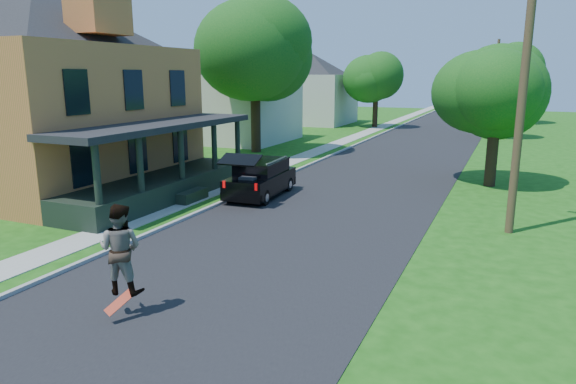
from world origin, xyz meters
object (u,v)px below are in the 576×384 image
at_px(black_suv, 261,178).
at_px(skateboarder, 120,249).
at_px(tree_right_near, 497,84).
at_px(utility_pole_near, 525,66).

bearing_deg(black_suv, skateboarder, -81.90).
distance_m(tree_right_near, utility_pole_near, 7.55).
height_order(skateboarder, utility_pole_near, utility_pole_near).
distance_m(skateboarder, tree_right_near, 18.50).
xyz_separation_m(skateboarder, tree_right_near, (6.46, 17.05, 3.14)).
bearing_deg(utility_pole_near, skateboarder, -116.61).
distance_m(black_suv, tree_right_near, 11.30).
bearing_deg(skateboarder, black_suv, -91.37).
distance_m(black_suv, skateboarder, 11.11).
relative_size(skateboarder, tree_right_near, 0.28).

